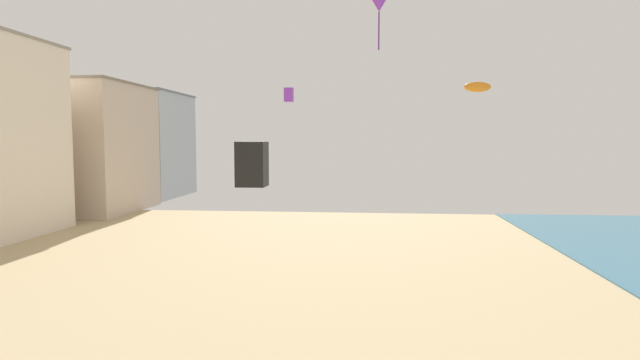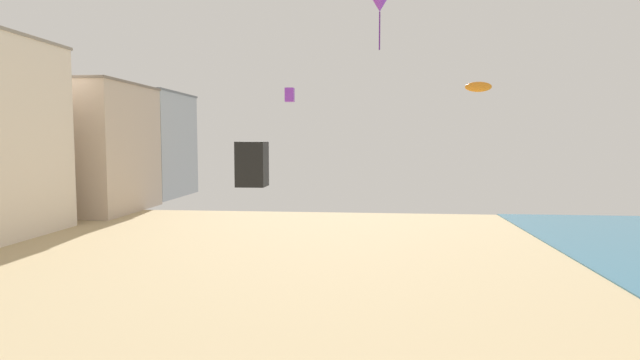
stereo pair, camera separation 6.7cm
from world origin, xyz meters
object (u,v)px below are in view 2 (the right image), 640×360
object	(u,v)px
kite_purple_box	(290,95)
kite_black_box	(252,164)
kite_purple_delta	(380,1)
kite_orange_parafoil_2	(478,87)

from	to	relation	value
kite_purple_box	kite_black_box	distance (m)	18.09
kite_purple_delta	kite_purple_box	bearing A→B (deg)	139.81
kite_orange_parafoil_2	kite_purple_delta	world-z (taller)	kite_purple_delta
kite_purple_box	kite_purple_delta	bearing A→B (deg)	-40.19
kite_orange_parafoil_2	kite_purple_delta	distance (m)	7.78
kite_orange_parafoil_2	kite_black_box	distance (m)	16.65
kite_orange_parafoil_2	kite_purple_box	bearing A→B (deg)	155.42
kite_purple_box	kite_orange_parafoil_2	bearing A→B (deg)	-24.58
kite_purple_delta	kite_black_box	xyz separation A→B (m)	(-4.99, -12.20, -9.22)
kite_purple_box	kite_black_box	world-z (taller)	kite_purple_box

